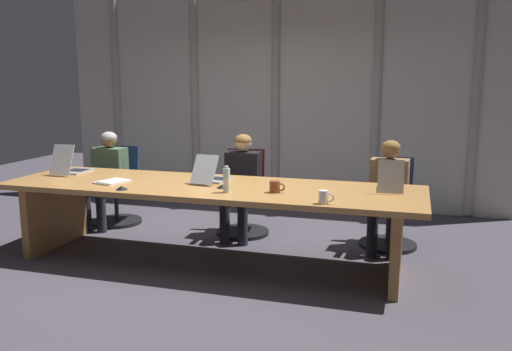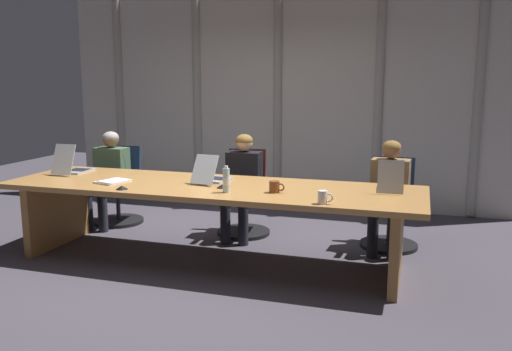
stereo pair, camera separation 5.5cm
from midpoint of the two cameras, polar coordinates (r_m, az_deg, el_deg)
ground_plane at (r=5.23m, az=-5.23°, el=-9.18°), size 12.65×12.65×0.00m
conference_table at (r=5.06m, az=-5.34°, el=-2.62°), size 3.98×1.12×0.76m
curtain_backdrop at (r=7.41m, az=2.21°, el=8.18°), size 6.33×0.17×2.94m
laptop_left_end at (r=5.96m, az=-19.46°, el=0.81°), size 0.25×0.48×0.32m
laptop_left_mid at (r=5.16m, az=-5.03°, el=-0.09°), size 0.29×0.49×0.28m
laptop_center at (r=4.85m, az=13.92°, el=-0.98°), size 0.24×0.37×0.30m
office_chair_left_end at (r=6.74m, az=-14.90°, el=-1.95°), size 0.60×0.60×0.93m
office_chair_left_mid at (r=6.06m, az=-1.63°, el=-2.89°), size 0.60×0.60×0.95m
office_chair_center at (r=5.77m, az=13.88°, el=-3.93°), size 0.60×0.60×0.93m
person_left_end at (r=6.57m, az=-16.06°, el=0.29°), size 0.40×0.55×1.13m
person_left_mid at (r=5.84m, az=-1.89°, el=-0.42°), size 0.39×0.55×1.15m
person_center at (r=5.55m, az=13.74°, el=-1.38°), size 0.42×0.56×1.13m
water_bottle_primary at (r=4.66m, az=-3.52°, el=-0.54°), size 0.06×0.06×0.24m
coffee_mug_near at (r=4.66m, az=1.74°, el=-1.22°), size 0.14×0.09×0.10m
coffee_mug_far at (r=4.26m, az=6.97°, el=-2.33°), size 0.13×0.08×0.11m
conference_mic_left_side at (r=4.87m, az=-3.96°, el=-1.15°), size 0.11×0.11×0.03m
conference_mic_middle at (r=4.94m, az=-14.57°, el=-1.29°), size 0.11×0.11×0.03m
spiral_notepad at (r=5.31m, az=-15.52°, el=-0.65°), size 0.30×0.35×0.03m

